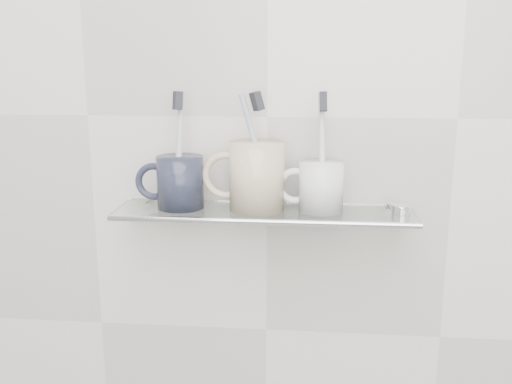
# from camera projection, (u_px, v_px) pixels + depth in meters

# --- Properties ---
(wall_back) EXTENTS (2.50, 0.00, 2.50)m
(wall_back) POSITION_uv_depth(u_px,v_px,m) (267.00, 117.00, 0.98)
(wall_back) COLOR beige
(wall_back) RESTS_ON ground
(shelf_glass) EXTENTS (0.50, 0.12, 0.01)m
(shelf_glass) POSITION_uv_depth(u_px,v_px,m) (264.00, 212.00, 0.96)
(shelf_glass) COLOR silver
(shelf_glass) RESTS_ON wall_back
(shelf_rail) EXTENTS (0.50, 0.01, 0.01)m
(shelf_rail) POSITION_uv_depth(u_px,v_px,m) (261.00, 222.00, 0.90)
(shelf_rail) COLOR silver
(shelf_rail) RESTS_ON shelf_glass
(bracket_left) EXTENTS (0.02, 0.03, 0.02)m
(bracket_left) POSITION_uv_depth(u_px,v_px,m) (150.00, 209.00, 1.02)
(bracket_left) COLOR silver
(bracket_left) RESTS_ON wall_back
(bracket_right) EXTENTS (0.02, 0.03, 0.02)m
(bracket_right) POSITION_uv_depth(u_px,v_px,m) (387.00, 214.00, 0.99)
(bracket_right) COLOR silver
(bracket_right) RESTS_ON wall_back
(mug_left) EXTENTS (0.10, 0.10, 0.09)m
(mug_left) POSITION_uv_depth(u_px,v_px,m) (180.00, 182.00, 0.96)
(mug_left) COLOR black
(mug_left) RESTS_ON shelf_glass
(mug_left_handle) EXTENTS (0.07, 0.01, 0.07)m
(mug_left_handle) POSITION_uv_depth(u_px,v_px,m) (154.00, 182.00, 0.97)
(mug_left_handle) COLOR black
(mug_left_handle) RESTS_ON mug_left
(toothbrush_left) EXTENTS (0.02, 0.03, 0.19)m
(toothbrush_left) POSITION_uv_depth(u_px,v_px,m) (179.00, 149.00, 0.95)
(toothbrush_left) COLOR silver
(toothbrush_left) RESTS_ON mug_left
(bristles_left) EXTENTS (0.02, 0.03, 0.03)m
(bristles_left) POSITION_uv_depth(u_px,v_px,m) (178.00, 101.00, 0.93)
(bristles_left) COLOR #24262D
(bristles_left) RESTS_ON toothbrush_left
(mug_center) EXTENTS (0.09, 0.09, 0.11)m
(mug_center) POSITION_uv_depth(u_px,v_px,m) (257.00, 176.00, 0.95)
(mug_center) COLOR beige
(mug_center) RESTS_ON shelf_glass
(mug_center_handle) EXTENTS (0.08, 0.01, 0.08)m
(mug_center_handle) POSITION_uv_depth(u_px,v_px,m) (226.00, 176.00, 0.95)
(mug_center_handle) COLOR beige
(mug_center_handle) RESTS_ON mug_center
(toothbrush_center) EXTENTS (0.06, 0.02, 0.19)m
(toothbrush_center) POSITION_uv_depth(u_px,v_px,m) (257.00, 150.00, 0.94)
(toothbrush_center) COLOR #8C97B2
(toothbrush_center) RESTS_ON mug_center
(bristles_center) EXTENTS (0.03, 0.03, 0.03)m
(bristles_center) POSITION_uv_depth(u_px,v_px,m) (257.00, 101.00, 0.92)
(bristles_center) COLOR #24262D
(bristles_center) RESTS_ON toothbrush_center
(mug_right) EXTENTS (0.09, 0.09, 0.08)m
(mug_right) POSITION_uv_depth(u_px,v_px,m) (321.00, 186.00, 0.94)
(mug_right) COLOR white
(mug_right) RESTS_ON shelf_glass
(mug_right_handle) EXTENTS (0.06, 0.01, 0.06)m
(mug_right_handle) POSITION_uv_depth(u_px,v_px,m) (295.00, 186.00, 0.95)
(mug_right_handle) COLOR white
(mug_right_handle) RESTS_ON mug_right
(toothbrush_right) EXTENTS (0.02, 0.05, 0.19)m
(toothbrush_right) POSITION_uv_depth(u_px,v_px,m) (322.00, 151.00, 0.93)
(toothbrush_right) COLOR beige
(toothbrush_right) RESTS_ON mug_right
(bristles_right) EXTENTS (0.01, 0.03, 0.03)m
(bristles_right) POSITION_uv_depth(u_px,v_px,m) (323.00, 102.00, 0.91)
(bristles_right) COLOR #24262D
(bristles_right) RESTS_ON toothbrush_right
(chrome_cap) EXTENTS (0.03, 0.03, 0.01)m
(chrome_cap) POSITION_uv_depth(u_px,v_px,m) (401.00, 209.00, 0.94)
(chrome_cap) COLOR silver
(chrome_cap) RESTS_ON shelf_glass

